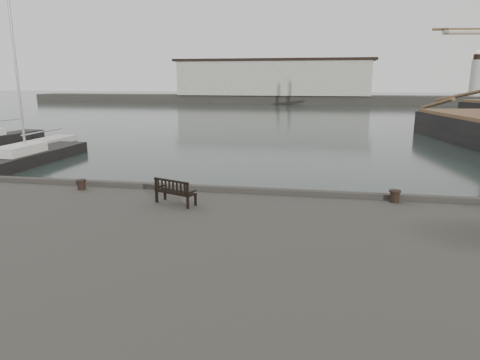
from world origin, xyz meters
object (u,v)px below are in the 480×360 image
object	(u,v)px
bollard_left	(81,185)
bollard_right	(395,196)
bench	(175,196)
yacht_c	(32,160)

from	to	relation	value
bollard_left	bollard_right	distance (m)	11.26
bench	bollard_left	size ratio (longest dim) A/B	4.03
bollard_left	yacht_c	size ratio (longest dim) A/B	0.03
bollard_right	yacht_c	xyz separation A→B (m)	(-21.90, 11.26, -1.52)
bench	bollard_right	distance (m)	7.33
bench	yacht_c	xyz separation A→B (m)	(-14.74, 12.82, -1.58)
bollard_left	yacht_c	world-z (taller)	yacht_c
bench	yacht_c	world-z (taller)	yacht_c
bench	bollard_right	size ratio (longest dim) A/B	3.71
bench	bollard_right	bearing A→B (deg)	34.13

